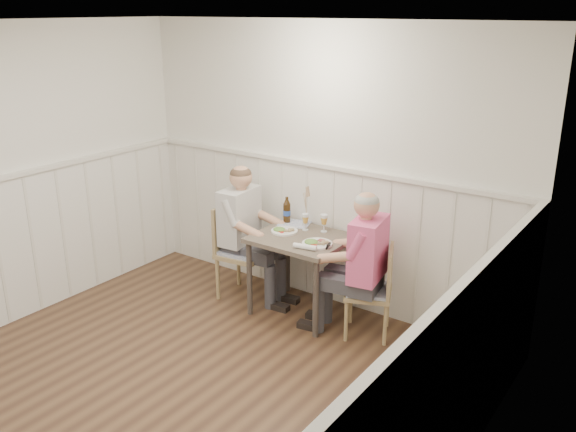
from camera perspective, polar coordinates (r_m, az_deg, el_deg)
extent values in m
plane|color=#422B1D|center=(4.60, -12.92, -17.34)|extent=(4.50, 4.50, 0.00)
cube|color=white|center=(5.63, 3.18, 4.63)|extent=(4.00, 0.04, 2.60)
cube|color=white|center=(2.90, 13.25, -10.28)|extent=(0.04, 4.50, 2.60)
cube|color=white|center=(3.74, -15.94, 16.75)|extent=(4.00, 4.50, 0.02)
cube|color=white|center=(5.81, 2.99, -1.62)|extent=(3.98, 0.03, 1.30)
cube|color=silver|center=(5.60, 3.02, 4.77)|extent=(3.98, 0.06, 0.04)
cube|color=silver|center=(2.89, 12.73, -9.78)|extent=(0.06, 4.48, 0.04)
cube|color=#50463B|center=(5.45, 1.21, -2.13)|extent=(0.82, 0.70, 0.04)
cylinder|color=#3F3833|center=(5.57, -3.63, -5.87)|extent=(0.05, 0.05, 0.71)
cylinder|color=#3F3833|center=(6.01, -0.05, -3.92)|extent=(0.05, 0.05, 0.71)
cylinder|color=#3F3833|center=(5.19, 2.62, -7.79)|extent=(0.05, 0.05, 0.71)
cylinder|color=#3F3833|center=(5.66, 5.92, -5.52)|extent=(0.05, 0.05, 0.71)
cube|color=#987E56|center=(5.26, 7.52, -7.13)|extent=(0.50, 0.50, 0.04)
cube|color=#5D6BA2|center=(5.25, 7.53, -6.82)|extent=(0.45, 0.45, 0.03)
cube|color=#987E56|center=(5.16, 9.53, -5.11)|extent=(0.17, 0.36, 0.40)
cylinder|color=#987E56|center=(5.20, 9.07, -10.06)|extent=(0.03, 0.03, 0.37)
cylinder|color=#987E56|center=(5.23, 5.45, -9.77)|extent=(0.03, 0.03, 0.37)
cylinder|color=#987E56|center=(5.49, 9.30, -8.44)|extent=(0.03, 0.03, 0.37)
cylinder|color=#987E56|center=(5.51, 5.88, -8.17)|extent=(0.03, 0.03, 0.37)
cube|color=#987E56|center=(5.89, -4.17, -3.54)|extent=(0.48, 0.48, 0.04)
cube|color=#5D6BA2|center=(5.87, -4.18, -3.21)|extent=(0.43, 0.43, 0.03)
cube|color=#987E56|center=(5.90, -5.83, -0.97)|extent=(0.08, 0.43, 0.45)
cylinder|color=#987E56|center=(6.21, -4.65, -4.62)|extent=(0.04, 0.04, 0.42)
cylinder|color=#987E56|center=(6.03, -1.68, -5.30)|extent=(0.04, 0.04, 0.42)
cylinder|color=#987E56|center=(5.93, -6.60, -5.87)|extent=(0.04, 0.04, 0.42)
cylinder|color=#987E56|center=(5.75, -3.54, -6.63)|extent=(0.04, 0.04, 0.42)
cube|color=#3F3F47|center=(5.31, 7.04, -8.98)|extent=(0.48, 0.45, 0.43)
cube|color=#3F3F47|center=(5.24, 5.17, -5.97)|extent=(0.45, 0.41, 0.12)
cube|color=#F555A0|center=(5.06, 7.30, -3.05)|extent=(0.30, 0.45, 0.53)
sphere|color=tan|center=(4.93, 7.48, 1.02)|extent=(0.21, 0.21, 0.21)
sphere|color=#A5A5A0|center=(4.92, 7.50, 1.34)|extent=(0.20, 0.20, 0.20)
cube|color=black|center=(5.17, 3.69, -2.40)|extent=(0.03, 0.07, 0.12)
cube|color=#3F3F47|center=(6.00, -4.28, -5.44)|extent=(0.46, 0.42, 0.44)
cube|color=#3F3F47|center=(5.79, -2.76, -3.36)|extent=(0.43, 0.38, 0.13)
cube|color=silver|center=(5.77, -4.42, -0.01)|extent=(0.27, 0.44, 0.53)
sphere|color=tan|center=(5.66, -4.52, 3.66)|extent=(0.21, 0.21, 0.21)
sphere|color=#4C3828|center=(5.65, -4.53, 3.94)|extent=(0.20, 0.20, 0.20)
cylinder|color=white|center=(5.26, 2.74, -2.61)|extent=(0.26, 0.26, 0.02)
ellipsoid|color=#3F722D|center=(5.24, 2.21, -2.28)|extent=(0.13, 0.11, 0.05)
sphere|color=#9F885F|center=(5.23, 3.35, -2.44)|extent=(0.04, 0.04, 0.04)
cube|color=brown|center=(5.29, 3.27, -2.31)|extent=(0.08, 0.05, 0.01)
cylinder|color=white|center=(5.26, 3.77, -2.34)|extent=(0.05, 0.05, 0.03)
cylinder|color=white|center=(5.55, -0.34, -1.41)|extent=(0.24, 0.24, 0.02)
ellipsoid|color=#3F722D|center=(5.54, -0.81, -1.12)|extent=(0.12, 0.10, 0.05)
sphere|color=#9F885F|center=(5.52, 0.17, -1.26)|extent=(0.03, 0.03, 0.03)
cylinder|color=silver|center=(5.56, 3.37, -1.45)|extent=(0.06, 0.06, 0.01)
cylinder|color=silver|center=(5.55, 3.38, -1.09)|extent=(0.01, 0.01, 0.07)
cone|color=gold|center=(5.53, 3.39, -0.46)|extent=(0.07, 0.07, 0.06)
cylinder|color=silver|center=(5.51, 3.40, -0.01)|extent=(0.07, 0.07, 0.03)
cylinder|color=silver|center=(5.60, 1.63, -1.29)|extent=(0.06, 0.06, 0.01)
cylinder|color=silver|center=(5.58, 1.63, -0.95)|extent=(0.01, 0.01, 0.07)
cone|color=gold|center=(5.56, 1.64, -0.35)|extent=(0.06, 0.06, 0.06)
cylinder|color=silver|center=(5.55, 1.64, 0.07)|extent=(0.06, 0.06, 0.03)
cylinder|color=#301E0C|center=(5.76, -0.11, 0.26)|extent=(0.07, 0.07, 0.18)
cone|color=#301E0C|center=(5.73, -0.11, 1.32)|extent=(0.07, 0.07, 0.04)
cylinder|color=#301E0C|center=(5.72, -0.11, 1.63)|extent=(0.03, 0.03, 0.03)
cylinder|color=#2748A0|center=(5.76, -0.11, 0.31)|extent=(0.07, 0.07, 0.05)
cylinder|color=white|center=(5.15, 1.60, -2.90)|extent=(0.21, 0.09, 0.05)
cylinder|color=silver|center=(5.70, 1.57, -0.49)|extent=(0.05, 0.05, 0.09)
cylinder|color=tan|center=(5.65, 1.59, 0.93)|extent=(0.03, 0.03, 0.28)
cone|color=tan|center=(5.60, 1.60, 2.59)|extent=(0.04, 0.04, 0.10)
cube|color=#5D6BA2|center=(5.76, 0.61, -0.70)|extent=(0.34, 0.30, 0.01)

